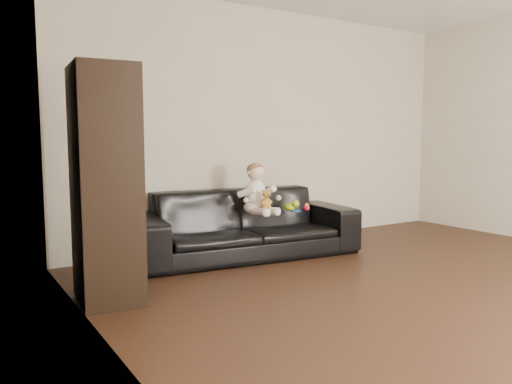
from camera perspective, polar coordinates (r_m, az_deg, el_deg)
floor at (r=3.99m, az=25.71°, el=-11.66°), size 5.50×5.50×0.00m
wall_back at (r=5.74m, az=2.25°, el=7.39°), size 5.00×0.00×5.00m
wall_left at (r=2.12m, az=-11.53°, el=9.27°), size 0.00×5.50×5.50m
sofa at (r=5.00m, az=-1.39°, el=-3.62°), size 2.33×1.14×0.66m
cabinet at (r=3.72m, az=-16.82°, el=0.74°), size 0.47×0.61×1.69m
shelf_item at (r=3.71m, az=-16.71°, el=6.60°), size 0.20×0.26×0.28m
baby at (r=4.89m, az=0.09°, el=0.01°), size 0.38×0.46×0.50m
teddy_bear at (r=4.78m, az=1.17°, el=-0.91°), size 0.13×0.13×0.19m
toy_green at (r=5.14m, az=3.86°, el=-1.70°), size 0.13×0.15×0.09m
toy_rattle at (r=5.18m, az=5.81°, el=-1.77°), size 0.07×0.07×0.07m
toy_blue_disc at (r=5.12m, az=4.59°, el=-2.15°), size 0.12×0.12×0.01m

